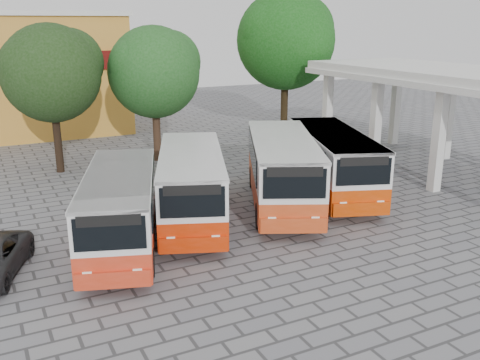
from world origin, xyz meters
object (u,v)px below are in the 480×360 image
bus_centre_left (191,182)px  bus_far_right (333,159)px  bus_far_left (121,206)px  bus_centre_right (282,167)px

bus_centre_left → bus_far_right: 7.06m
bus_far_left → bus_centre_left: bus_centre_left is taller
bus_far_left → bus_far_right: bus_far_right is taller
bus_far_left → bus_centre_left: bearing=41.3°
bus_centre_left → bus_far_right: (7.05, 0.39, 0.04)m
bus_far_right → bus_centre_left: bearing=-157.0°
bus_centre_left → bus_far_right: size_ratio=0.98×
bus_far_left → bus_far_right: size_ratio=0.93×
bus_centre_right → bus_far_right: bus_centre_right is taller
bus_centre_left → bus_centre_right: size_ratio=0.94×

